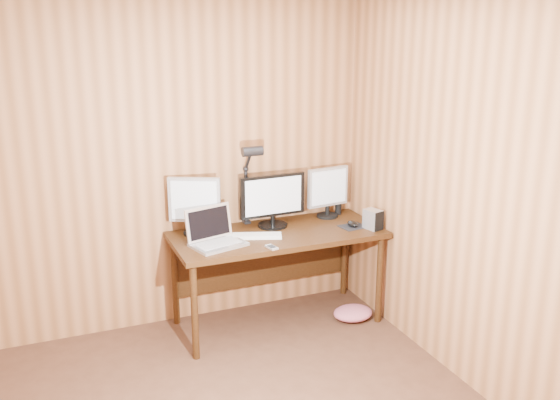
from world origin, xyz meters
TOP-DOWN VIEW (x-y plane):
  - room_shell at (0.00, 0.00)m, footprint 4.00×4.00m
  - desk at (0.93, 1.70)m, footprint 1.60×0.70m
  - monitor_center at (0.95, 1.78)m, footprint 0.53×0.23m
  - monitor_left at (0.34, 1.83)m, footprint 0.36×0.20m
  - monitor_right at (1.46, 1.84)m, footprint 0.37×0.17m
  - laptop at (0.41, 1.57)m, footprint 0.43×0.37m
  - keyboard at (0.72, 1.60)m, footprint 0.44×0.26m
  - mousepad at (1.53, 1.53)m, footprint 0.22×0.19m
  - mouse at (1.53, 1.53)m, footprint 0.07×0.12m
  - hard_drive at (1.64, 1.43)m, footprint 0.13×0.16m
  - phone at (0.76, 1.33)m, footprint 0.07×0.11m
  - speaker at (1.57, 1.87)m, footprint 0.05×0.05m
  - desk_lamp at (0.79, 1.85)m, footprint 0.16×0.23m
  - fabric_pile at (1.51, 1.45)m, footprint 0.35×0.30m

SIDE VIEW (x-z plane):
  - fabric_pile at x=1.51m, z-range 0.00..0.10m
  - desk at x=0.93m, z-range 0.25..1.00m
  - mousepad at x=1.53m, z-range 0.75..0.75m
  - phone at x=0.76m, z-range 0.75..0.76m
  - keyboard at x=0.72m, z-range 0.75..0.77m
  - mouse at x=1.53m, z-range 0.75..0.79m
  - speaker at x=1.57m, z-range 0.75..0.88m
  - laptop at x=0.41m, z-range 0.68..0.95m
  - hard_drive at x=1.64m, z-range 0.75..0.90m
  - monitor_center at x=0.95m, z-range 0.76..1.17m
  - monitor_right at x=1.46m, z-range 0.77..1.18m
  - monitor_left at x=0.34m, z-range 0.77..1.21m
  - desk_lamp at x=0.79m, z-range 0.83..1.52m
  - room_shell at x=0.00m, z-range -0.75..3.25m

